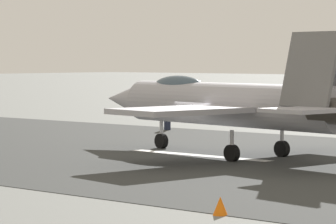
# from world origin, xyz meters

# --- Properties ---
(ground_plane) EXTENTS (400.00, 400.00, 0.00)m
(ground_plane) POSITION_xyz_m (0.00, 0.00, 0.00)
(ground_plane) COLOR slate
(runway_strip) EXTENTS (240.00, 26.00, 0.02)m
(runway_strip) POSITION_xyz_m (-0.02, 0.00, 0.01)
(runway_strip) COLOR #333534
(runway_strip) RESTS_ON ground
(fighter_jet) EXTENTS (18.03, 13.87, 5.68)m
(fighter_jet) POSITION_xyz_m (-1.53, -0.79, 2.48)
(fighter_jet) COLOR #A6A5AE
(fighter_jet) RESTS_ON ground
(crew_person) EXTENTS (0.67, 0.40, 1.69)m
(crew_person) POSITION_xyz_m (11.20, -11.20, 0.84)
(crew_person) COLOR #1E2338
(crew_person) RESTS_ON ground
(marker_cone_near) EXTENTS (0.44, 0.44, 0.55)m
(marker_cone_near) POSITION_xyz_m (-11.74, 12.98, 0.28)
(marker_cone_near) COLOR orange
(marker_cone_near) RESTS_ON ground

